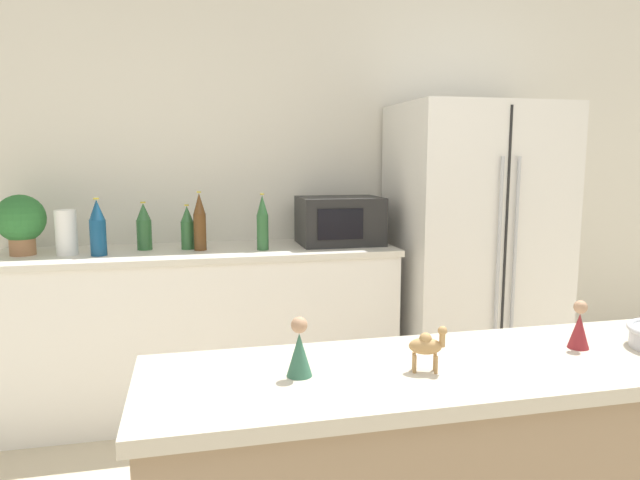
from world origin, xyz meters
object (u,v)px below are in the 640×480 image
back_bottle_0 (187,228)px  wise_man_figurine_crimson (299,351)px  back_bottle_2 (144,227)px  wise_man_figurine_blue (579,328)px  paper_towel_roll (66,232)px  microwave (340,221)px  back_bottle_4 (200,222)px  potted_plant (21,221)px  back_bottle_1 (262,223)px  camel_figurine (427,345)px  back_bottle_3 (98,228)px  refrigerator (473,250)px

back_bottle_0 → wise_man_figurine_crimson: bearing=-82.9°
back_bottle_2 → wise_man_figurine_blue: 2.37m
paper_towel_roll → wise_man_figurine_crimson: paper_towel_roll is taller
microwave → back_bottle_4: bearing=-176.2°
potted_plant → wise_man_figurine_blue: size_ratio=2.46×
back_bottle_1 → wise_man_figurine_crimson: (-0.16, -1.89, -0.08)m
back_bottle_2 → wise_man_figurine_crimson: (0.49, -2.05, -0.06)m
back_bottle_1 → back_bottle_0: bearing=163.7°
back_bottle_1 → camel_figurine: size_ratio=2.82×
paper_towel_roll → back_bottle_0: bearing=4.9°
paper_towel_roll → camel_figurine: paper_towel_roll is taller
back_bottle_2 → back_bottle_3: bearing=-146.1°
back_bottle_3 → potted_plant: bearing=164.6°
refrigerator → back_bottle_0: size_ratio=6.97×
potted_plant → camel_figurine: 2.48m
camel_figurine → wise_man_figurine_crimson: bearing=172.1°
back_bottle_2 → back_bottle_4: back_bottle_4 is taller
back_bottle_1 → refrigerator: bearing=1.0°
wise_man_figurine_crimson → back_bottle_4: bearing=95.3°
wise_man_figurine_blue → paper_towel_roll: bearing=130.2°
wise_man_figurine_blue → back_bottle_1: bearing=107.9°
refrigerator → back_bottle_1: 1.32m
refrigerator → microwave: 0.86m
back_bottle_0 → back_bottle_1: size_ratio=0.80×
wise_man_figurine_blue → wise_man_figurine_crimson: size_ratio=0.92×
paper_towel_roll → back_bottle_1: back_bottle_1 is taller
potted_plant → back_bottle_1: 1.26m
refrigerator → wise_man_figurine_crimson: 2.41m
refrigerator → back_bottle_4: refrigerator is taller
potted_plant → wise_man_figurine_crimson: 2.29m
refrigerator → back_bottle_1: size_ratio=5.58×
paper_towel_roll → back_bottle_3: 0.18m
paper_towel_roll → back_bottle_4: 0.69m
back_bottle_0 → wise_man_figurine_crimson: 2.03m
back_bottle_3 → back_bottle_4: 0.53m
back_bottle_4 → microwave: bearing=3.8°
microwave → back_bottle_3: bearing=-175.2°
refrigerator → back_bottle_0: (-1.71, 0.10, 0.17)m
back_bottle_0 → paper_towel_roll: bearing=-175.1°
refrigerator → paper_towel_roll: refrigerator is taller
potted_plant → back_bottle_1: potted_plant is taller
back_bottle_0 → back_bottle_3: back_bottle_3 is taller
paper_towel_roll → wise_man_figurine_blue: paper_towel_roll is taller
paper_towel_roll → back_bottle_2: back_bottle_2 is taller
back_bottle_1 → back_bottle_2: (-0.64, 0.15, -0.02)m
back_bottle_2 → back_bottle_3: (-0.22, -0.15, 0.02)m
back_bottle_3 → refrigerator: bearing=0.4°
refrigerator → wise_man_figurine_crimson: (-1.46, -1.91, 0.12)m
microwave → back_bottle_2: size_ratio=1.78×
refrigerator → potted_plant: bearing=177.9°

